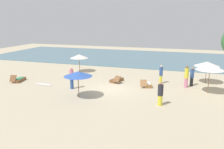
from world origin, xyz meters
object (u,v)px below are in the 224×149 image
Objects in this scene: umbrella_0 at (79,56)px; lounger_1 at (19,80)px; person_1 at (72,78)px; person_2 at (186,76)px; lounger_2 at (117,80)px; person_0 at (192,77)px; person_3 at (161,74)px; person_4 at (160,94)px; umbrella_2 at (78,74)px; umbrella_1 at (210,67)px; lounger_0 at (147,84)px; umbrella_4 at (207,64)px; surfboard at (44,84)px.

umbrella_0 is 6.87m from lounger_1.
person_1 is 9.83m from person_2.
lounger_2 is 1.06× the size of person_0.
person_4 is at bearing -83.98° from person_3.
person_0 is 10.52m from person_1.
umbrella_0 is at bearing 109.82° from person_1.
umbrella_2 is at bearing -145.59° from person_2.
lounger_0 is at bearing 174.06° from umbrella_1.
lounger_1 is 13.71m from person_4.
umbrella_1 reaches higher than umbrella_2.
person_2 is at bearing 34.41° from umbrella_2.
umbrella_4 is 8.38m from lounger_2.
umbrella_0 is 11.80m from person_2.
umbrella_0 is at bearing 115.12° from umbrella_2.
person_3 reaches higher than surfboard.
person_1 reaches higher than lounger_0.
person_3 is (5.45, 5.93, -0.96)m from umbrella_2.
person_3 is 0.91× the size of surfboard.
lounger_0 is at bearing 14.97° from surfboard.
umbrella_1 is 1.21× the size of person_2.
umbrella_1 is 1.41× the size of person_4.
lounger_1 is 13.38m from person_3.
umbrella_4 reaches higher than lounger_0.
umbrella_4 is at bearing 20.01° from surfboard.
surfboard is (-5.97, -3.00, -0.13)m from lounger_2.
person_1 is (-10.93, -2.20, -1.16)m from umbrella_1.
person_2 is (-1.70, -2.03, -0.82)m from umbrella_4.
lounger_0 is 0.94× the size of person_1.
person_1 is at bearing -70.18° from umbrella_0.
umbrella_0 is at bearing 151.66° from lounger_2.
person_1 reaches higher than lounger_2.
person_0 is 0.98× the size of person_3.
surfboard is at bearing -153.32° from lounger_2.
umbrella_1 reaches higher than lounger_1.
lounger_2 is at bearing 74.64° from umbrella_2.
person_4 is (9.82, -7.82, -0.94)m from umbrella_0.
lounger_0 is 1.04× the size of lounger_1.
umbrella_0 reaches higher than person_3.
umbrella_4 reaches higher than person_4.
umbrella_1 reaches higher than person_3.
umbrella_4 is 7.89m from person_4.
person_1 is (2.21, -6.13, -0.80)m from umbrella_0.
surfboard is at bearing 169.23° from person_4.
person_0 is at bearing 6.31° from lounger_2.
umbrella_1 is at bearing -24.99° from person_3.
person_1 is at bearing -5.39° from lounger_1.
person_1 is (-5.97, -2.72, 0.79)m from lounger_0.
lounger_1 is at bearing 175.47° from surfboard.
umbrella_4 is at bearing 49.98° from person_2.
person_1 is at bearing -6.22° from surfboard.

